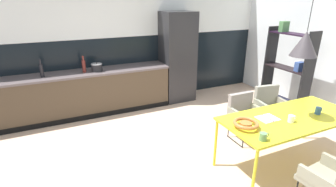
{
  "coord_description": "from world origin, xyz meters",
  "views": [
    {
      "loc": [
        -1.57,
        -2.67,
        2.26
      ],
      "look_at": [
        -0.07,
        0.65,
        0.88
      ],
      "focal_mm": 27.14,
      "sensor_mm": 36.0,
      "label": 1
    }
  ],
  "objects": [
    {
      "name": "back_wall_splashback_dark",
      "position": [
        0.0,
        2.76,
        0.74
      ],
      "size": [
        6.63,
        0.12,
        1.48
      ],
      "primitive_type": "cube",
      "color": "black",
      "rests_on": "ground"
    },
    {
      "name": "cooking_pot",
      "position": [
        -0.85,
        2.34,
        0.97
      ],
      "size": [
        0.22,
        0.22,
        0.18
      ],
      "color": "black",
      "rests_on": "kitchen_counter"
    },
    {
      "name": "ground_plane",
      "position": [
        0.0,
        0.0,
        0.0
      ],
      "size": [
        8.62,
        8.62,
        0.0
      ],
      "primitive_type": "plane",
      "color": "#CDAC92"
    },
    {
      "name": "back_wall_panel_upper",
      "position": [
        0.0,
        2.76,
        2.21
      ],
      "size": [
        6.63,
        0.12,
        1.48
      ],
      "primitive_type": "cube",
      "color": "white",
      "rests_on": "back_wall_splashback_dark"
    },
    {
      "name": "kitchen_counter",
      "position": [
        -1.29,
        2.4,
        0.45
      ],
      "size": [
        3.79,
        0.63,
        0.89
      ],
      "color": "#463828",
      "rests_on": "ground"
    },
    {
      "name": "armchair_corner_seat",
      "position": [
        0.91,
        -1.42,
        0.49
      ],
      "size": [
        0.53,
        0.51,
        0.74
      ],
      "rotation": [
        0.0,
        0.0,
        0.1
      ],
      "color": "gray",
      "rests_on": "ground"
    },
    {
      "name": "armchair_facing_counter",
      "position": [
        1.16,
        0.3,
        0.49
      ],
      "size": [
        0.49,
        0.47,
        0.78
      ],
      "rotation": [
        0.0,
        0.0,
        3.13
      ],
      "color": "gray",
      "rests_on": "ground"
    },
    {
      "name": "pendant_lamp_over_table_near",
      "position": [
        1.21,
        -0.55,
        1.74
      ],
      "size": [
        0.32,
        0.32,
        1.32
      ],
      "color": "black"
    },
    {
      "name": "bottle_spice_small",
      "position": [
        -1.83,
        2.34,
        1.03
      ],
      "size": [
        0.07,
        0.07,
        0.33
      ],
      "color": "black",
      "rests_on": "kitchen_counter"
    },
    {
      "name": "bottle_wine_green",
      "position": [
        -1.08,
        2.37,
        1.03
      ],
      "size": [
        0.07,
        0.07,
        0.32
      ],
      "color": "maroon",
      "rests_on": "kitchen_counter"
    },
    {
      "name": "open_shelf_unit",
      "position": [
        2.65,
        0.86,
        0.92
      ],
      "size": [
        0.3,
        0.97,
        1.83
      ],
      "rotation": [
        0.0,
        0.0,
        -1.57
      ],
      "color": "black",
      "rests_on": "ground"
    },
    {
      "name": "refrigerator_column",
      "position": [
        0.96,
        2.4,
        1.0
      ],
      "size": [
        0.7,
        0.6,
        1.99
      ],
      "primitive_type": "cube",
      "color": "#232326",
      "rests_on": "ground"
    },
    {
      "name": "open_book",
      "position": [
        0.87,
        -0.46,
        0.76
      ],
      "size": [
        0.26,
        0.22,
        0.02
      ],
      "color": "white",
      "rests_on": "dining_table"
    },
    {
      "name": "mug_white_ceramic",
      "position": [
        1.62,
        -0.63,
        0.81
      ],
      "size": [
        0.12,
        0.07,
        0.1
      ],
      "color": "#335B93",
      "rests_on": "dining_table"
    },
    {
      "name": "dining_table",
      "position": [
        1.21,
        -0.54,
        0.71
      ],
      "size": [
        1.91,
        0.84,
        0.76
      ],
      "color": "gold",
      "rests_on": "ground"
    },
    {
      "name": "mug_short_terracotta",
      "position": [
        1.08,
        -0.65,
        0.8
      ],
      "size": [
        0.12,
        0.08,
        0.09
      ],
      "color": "white",
      "rests_on": "dining_table"
    },
    {
      "name": "mug_dark_espresso",
      "position": [
        0.42,
        -0.85,
        0.8
      ],
      "size": [
        0.13,
        0.08,
        0.09
      ],
      "color": "#5B8456",
      "rests_on": "dining_table"
    },
    {
      "name": "fruit_bowl",
      "position": [
        0.45,
        -0.53,
        0.81
      ],
      "size": [
        0.32,
        0.32,
        0.08
      ],
      "color": "#B2662D",
      "rests_on": "dining_table"
    },
    {
      "name": "armchair_by_stool",
      "position": [
        1.78,
        0.37,
        0.5
      ],
      "size": [
        0.54,
        0.53,
        0.8
      ],
      "rotation": [
        0.0,
        0.0,
        3.01
      ],
      "color": "gray",
      "rests_on": "ground"
    }
  ]
}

